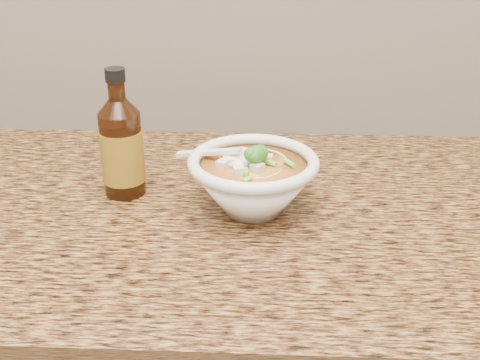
{
  "coord_description": "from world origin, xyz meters",
  "views": [
    {
      "loc": [
        0.09,
        0.84,
        1.35
      ],
      "look_at": [
        0.05,
        1.66,
        0.95
      ],
      "focal_mm": 45.0,
      "sensor_mm": 36.0,
      "label": 1
    }
  ],
  "objects": [
    {
      "name": "counter_slab",
      "position": [
        0.0,
        1.68,
        0.88
      ],
      "size": [
        4.0,
        0.68,
        0.04
      ],
      "primitive_type": "cube",
      "color": "olive",
      "rests_on": "cabinet"
    },
    {
      "name": "soup_bowl",
      "position": [
        0.07,
        1.66,
        0.95
      ],
      "size": [
        0.22,
        0.2,
        0.11
      ],
      "rotation": [
        0.0,
        0.0,
        0.01
      ],
      "color": "white",
      "rests_on": "counter_slab"
    },
    {
      "name": "hot_sauce_bottle",
      "position": [
        -0.14,
        1.71,
        0.98
      ],
      "size": [
        0.09,
        0.09,
        0.21
      ],
      "rotation": [
        0.0,
        0.0,
        0.36
      ],
      "color": "#3C1A08",
      "rests_on": "counter_slab"
    }
  ]
}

